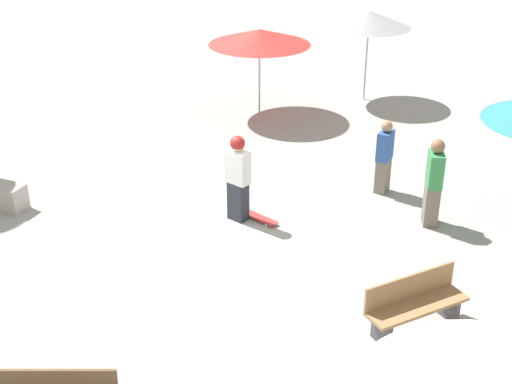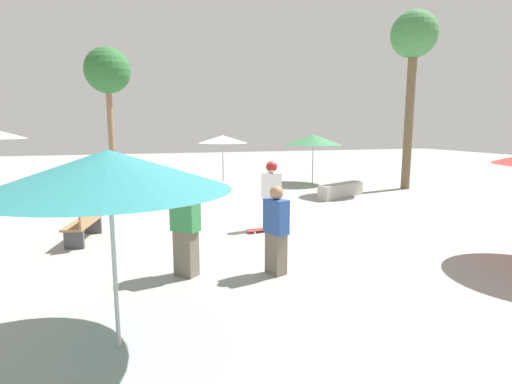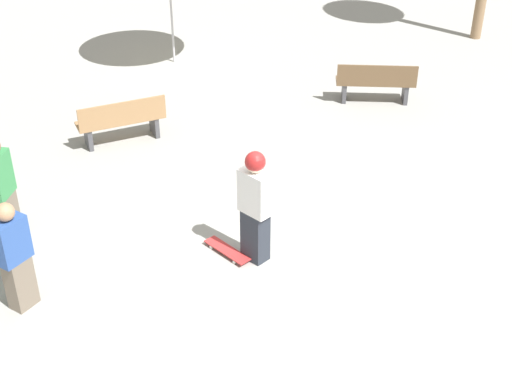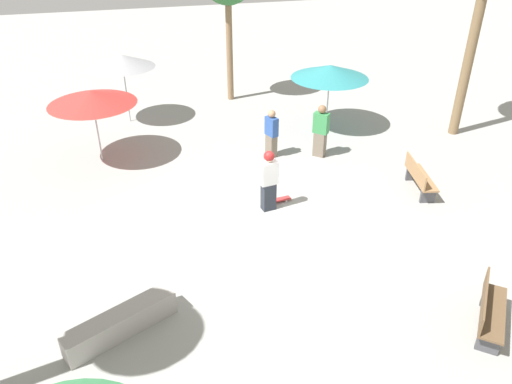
{
  "view_description": "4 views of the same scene",
  "coord_description": "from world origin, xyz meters",
  "px_view_note": "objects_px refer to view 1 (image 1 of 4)",
  "views": [
    {
      "loc": [
        -9.79,
        6.68,
        6.44
      ],
      "look_at": [
        -0.91,
        -0.83,
        0.74
      ],
      "focal_mm": 50.0,
      "sensor_mm": 36.0,
      "label": 1
    },
    {
      "loc": [
        -3.69,
        -10.03,
        2.51
      ],
      "look_at": [
        -0.65,
        -0.24,
        0.85
      ],
      "focal_mm": 28.0,
      "sensor_mm": 36.0,
      "label": 2
    },
    {
      "loc": [
        6.11,
        -5.67,
        6.06
      ],
      "look_at": [
        -0.98,
        -0.38,
        0.66
      ],
      "focal_mm": 50.0,
      "sensor_mm": 36.0,
      "label": 3
    },
    {
      "loc": [
        2.8,
        9.91,
        7.13
      ],
      "look_at": [
        0.03,
        -0.39,
        0.82
      ],
      "focal_mm": 35.0,
      "sensor_mm": 36.0,
      "label": 4
    }
  ],
  "objects_px": {
    "shade_umbrella_red": "(260,37)",
    "shade_umbrella_grey": "(369,19)",
    "bystander_watching": "(384,157)",
    "bystander_far": "(434,183)",
    "bench_far": "(415,304)",
    "skateboard": "(260,218)",
    "skater_main": "(238,175)"
  },
  "relations": [
    {
      "from": "skateboard",
      "to": "skater_main",
      "type": "bearing_deg",
      "value": -146.87
    },
    {
      "from": "bystander_watching",
      "to": "bystander_far",
      "type": "bearing_deg",
      "value": 54.7
    },
    {
      "from": "shade_umbrella_grey",
      "to": "bench_far",
      "type": "bearing_deg",
      "value": 135.92
    },
    {
      "from": "bystander_watching",
      "to": "bystander_far",
      "type": "xyz_separation_m",
      "value": [
        -1.49,
        0.38,
        0.08
      ]
    },
    {
      "from": "skater_main",
      "to": "shade_umbrella_red",
      "type": "xyz_separation_m",
      "value": [
        4.25,
        -4.15,
        1.13
      ]
    },
    {
      "from": "shade_umbrella_grey",
      "to": "skater_main",
      "type": "bearing_deg",
      "value": 114.44
    },
    {
      "from": "skater_main",
      "to": "bystander_far",
      "type": "bearing_deg",
      "value": 37.54
    },
    {
      "from": "skateboard",
      "to": "bystander_watching",
      "type": "xyz_separation_m",
      "value": [
        -0.66,
        -2.74,
        0.71
      ]
    },
    {
      "from": "skater_main",
      "to": "shade_umbrella_red",
      "type": "distance_m",
      "value": 6.05
    },
    {
      "from": "bystander_far",
      "to": "skateboard",
      "type": "bearing_deg",
      "value": 92.82
    },
    {
      "from": "shade_umbrella_red",
      "to": "bystander_far",
      "type": "bearing_deg",
      "value": 167.21
    },
    {
      "from": "shade_umbrella_grey",
      "to": "bystander_far",
      "type": "height_order",
      "value": "shade_umbrella_grey"
    },
    {
      "from": "skateboard",
      "to": "bench_far",
      "type": "relative_size",
      "value": 0.49
    },
    {
      "from": "skater_main",
      "to": "skateboard",
      "type": "distance_m",
      "value": 0.95
    },
    {
      "from": "bench_far",
      "to": "bystander_far",
      "type": "distance_m",
      "value": 3.4
    },
    {
      "from": "shade_umbrella_grey",
      "to": "bystander_watching",
      "type": "distance_m",
      "value": 6.08
    },
    {
      "from": "bystander_watching",
      "to": "skater_main",
      "type": "bearing_deg",
      "value": -39.1
    },
    {
      "from": "skater_main",
      "to": "bench_far",
      "type": "bearing_deg",
      "value": -11.8
    },
    {
      "from": "skater_main",
      "to": "bench_far",
      "type": "height_order",
      "value": "skater_main"
    },
    {
      "from": "bystander_far",
      "to": "shade_umbrella_grey",
      "type": "bearing_deg",
      "value": 6.79
    },
    {
      "from": "bench_far",
      "to": "shade_umbrella_grey",
      "type": "xyz_separation_m",
      "value": [
        7.56,
        -7.32,
        1.81
      ]
    },
    {
      "from": "bystander_watching",
      "to": "bystander_far",
      "type": "relative_size",
      "value": 0.91
    },
    {
      "from": "bench_far",
      "to": "shade_umbrella_red",
      "type": "distance_m",
      "value": 9.74
    },
    {
      "from": "skateboard",
      "to": "shade_umbrella_grey",
      "type": "bearing_deg",
      "value": 110.31
    },
    {
      "from": "bystander_watching",
      "to": "bystander_far",
      "type": "height_order",
      "value": "bystander_far"
    },
    {
      "from": "skateboard",
      "to": "shade_umbrella_red",
      "type": "distance_m",
      "value": 6.32
    },
    {
      "from": "skater_main",
      "to": "bench_far",
      "type": "relative_size",
      "value": 1.02
    },
    {
      "from": "bench_far",
      "to": "bystander_watching",
      "type": "relative_size",
      "value": 1.07
    },
    {
      "from": "shade_umbrella_red",
      "to": "shade_umbrella_grey",
      "type": "bearing_deg",
      "value": -108.66
    },
    {
      "from": "bench_far",
      "to": "shade_umbrella_red",
      "type": "xyz_separation_m",
      "value": [
        8.57,
        -4.34,
        1.61
      ]
    },
    {
      "from": "shade_umbrella_red",
      "to": "bench_far",
      "type": "bearing_deg",
      "value": 153.14
    },
    {
      "from": "shade_umbrella_red",
      "to": "skater_main",
      "type": "bearing_deg",
      "value": 135.66
    }
  ]
}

